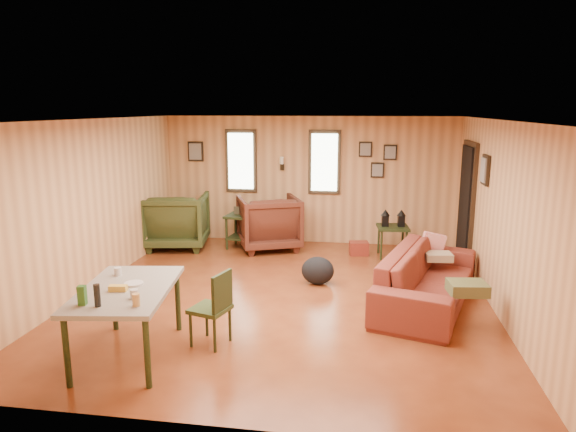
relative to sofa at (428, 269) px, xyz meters
name	(u,v)px	position (x,y,z in m)	size (l,w,h in m)	color
room	(299,207)	(-1.75, 0.25, 0.73)	(5.54, 6.04, 2.44)	brown
sofa	(428,269)	(0.00, 0.00, 0.00)	(2.43, 0.71, 0.95)	maroon
recliner_brown	(269,220)	(-2.58, 2.36, 0.07)	(1.05, 0.98, 1.08)	#502418
recliner_green	(177,218)	(-4.28, 2.19, 0.08)	(1.08, 1.02, 1.12)	#333D1C
end_table	(244,225)	(-3.05, 2.36, -0.05)	(0.67, 0.62, 0.77)	#253216
side_table	(393,225)	(-0.36, 2.16, 0.10)	(0.57, 0.57, 0.84)	#253216
cooler	(359,248)	(-0.93, 2.19, -0.36)	(0.36, 0.28, 0.23)	maroon
backpack	(318,271)	(-1.50, 0.55, -0.27)	(0.55, 0.46, 0.41)	black
sofa_pillows	(450,267)	(0.28, 0.03, 0.03)	(0.64, 1.87, 0.38)	brown
dining_table	(126,294)	(-3.24, -1.98, 0.21)	(1.08, 1.58, 0.96)	gray
dining_chair	(215,304)	(-2.42, -1.60, 0.00)	(0.47, 0.47, 0.84)	#333D1C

